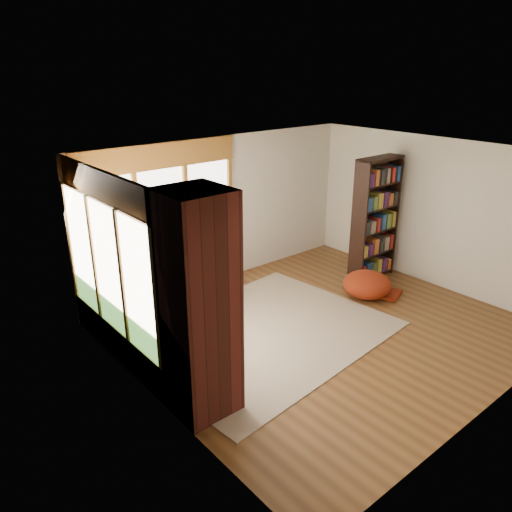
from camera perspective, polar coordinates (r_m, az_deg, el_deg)
floor at (r=7.67m, az=7.55°, el=-8.24°), size 5.50×5.50×0.00m
ceiling at (r=6.78m, az=8.62°, el=11.22°), size 5.50×5.50×0.00m
wall_back at (r=8.90m, az=-3.90°, el=5.23°), size 5.50×0.04×2.60m
wall_front at (r=5.90m, az=26.26°, el=-5.75°), size 5.50×0.04×2.60m
wall_left at (r=5.55m, az=-11.64°, el=-5.50°), size 0.04×5.00×2.60m
wall_right at (r=9.26m, az=19.69°, el=4.66°), size 0.04×5.00×2.60m
windows_back at (r=8.25m, az=-10.55°, el=3.96°), size 2.82×0.10×1.90m
windows_left at (r=6.54m, az=-16.52°, el=-1.25°), size 0.10×2.62×1.90m
roller_blind at (r=7.16m, az=-19.37°, el=3.76°), size 0.03×0.72×0.90m
brick_chimney at (r=5.44m, az=-6.61°, el=-5.80°), size 0.70×0.70×2.60m
sectional_sofa at (r=7.68m, az=-12.02°, el=-5.97°), size 2.20×2.20×0.80m
area_rug at (r=7.48m, az=0.72°, el=-8.84°), size 3.91×3.14×0.01m
bookshelf at (r=9.23m, az=13.47°, el=4.09°), size 0.96×0.32×2.23m
pouf at (r=8.71m, az=12.58°, el=-3.12°), size 0.92×0.92×0.44m
dog_tan at (r=7.52m, az=-9.01°, el=-2.13°), size 1.02×1.08×0.53m
dog_brindle at (r=7.09m, az=-10.12°, el=-4.28°), size 0.48×0.76×0.41m
throw_pillows at (r=7.56m, az=-11.91°, el=-2.49°), size 1.98×1.68×0.45m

